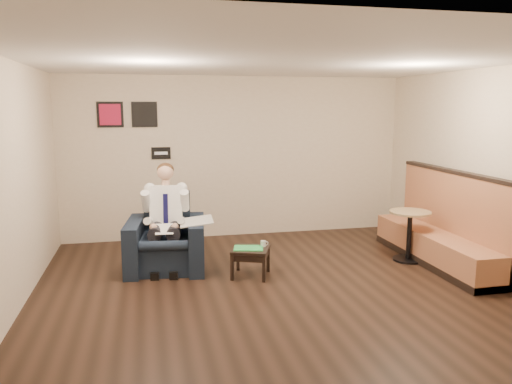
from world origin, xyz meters
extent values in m
plane|color=black|center=(0.00, 0.00, 0.00)|extent=(6.00, 6.00, 0.00)
cube|color=beige|center=(0.00, 3.00, 1.40)|extent=(6.00, 0.02, 2.80)
cube|color=beige|center=(0.00, -3.00, 1.40)|extent=(6.00, 0.02, 2.80)
cube|color=beige|center=(-3.00, 0.00, 1.40)|extent=(0.02, 6.00, 2.80)
cube|color=beige|center=(3.00, 0.00, 1.40)|extent=(0.02, 6.00, 2.80)
cube|color=white|center=(0.00, 0.00, 2.80)|extent=(6.00, 6.00, 0.02)
cube|color=black|center=(-1.30, 2.98, 1.50)|extent=(0.32, 0.02, 0.20)
cube|color=#BA163E|center=(-2.10, 2.98, 2.15)|extent=(0.42, 0.03, 0.42)
cube|color=black|center=(-1.55, 2.98, 2.15)|extent=(0.42, 0.03, 0.42)
cube|color=black|center=(-1.32, 1.34, 0.52)|extent=(1.18, 1.18, 1.04)
cube|color=white|center=(-1.35, 1.09, 0.64)|extent=(0.25, 0.35, 0.01)
cube|color=silver|center=(-0.90, 1.18, 0.71)|extent=(0.48, 0.59, 0.01)
cube|color=black|center=(-0.22, 0.76, 0.20)|extent=(0.62, 0.62, 0.39)
cube|color=green|center=(-0.25, 0.75, 0.40)|extent=(0.44, 0.36, 0.01)
cylinder|color=white|center=(-0.03, 0.80, 0.43)|extent=(0.09, 0.09, 0.08)
cube|color=black|center=(-0.12, 0.87, 0.40)|extent=(0.14, 0.12, 0.01)
cube|color=#A86541|center=(2.59, 0.75, 0.67)|extent=(0.63, 2.62, 1.34)
cylinder|color=#9F8056|center=(2.23, 0.93, 0.38)|extent=(0.67, 0.67, 0.75)
camera|label=1|loc=(-1.55, -5.61, 2.27)|focal=35.00mm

